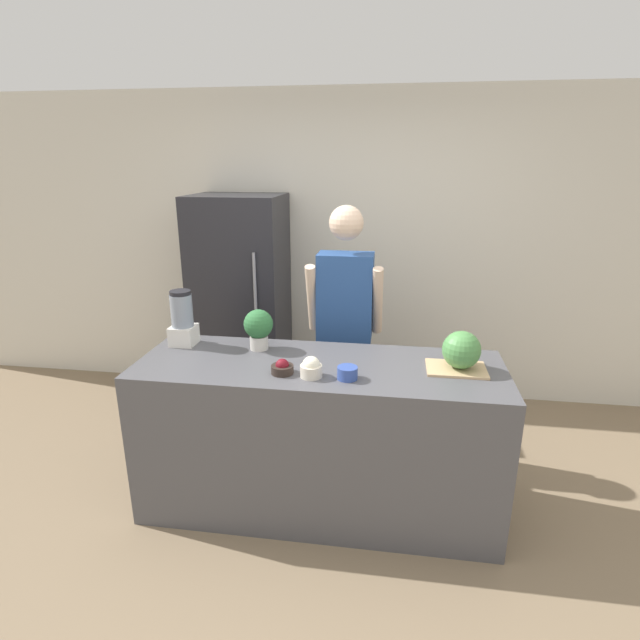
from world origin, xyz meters
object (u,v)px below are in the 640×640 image
object	(u,v)px
person	(345,328)
potted_plant	(259,327)
bowl_cherries	(282,368)
bowl_cream	(311,368)
blender	(182,319)
watermelon	(461,350)
refrigerator	(241,302)
bowl_small_blue	(347,373)

from	to	relation	value
person	potted_plant	distance (m)	0.72
person	bowl_cherries	world-z (taller)	person
person	bowl_cream	world-z (taller)	person
bowl_cherries	blender	size ratio (longest dim) A/B	0.35
person	watermelon	size ratio (longest dim) A/B	8.44
refrigerator	bowl_cherries	xyz separation A→B (m)	(0.69, -1.49, 0.08)
person	bowl_cream	bearing A→B (deg)	-95.82
bowl_small_blue	bowl_cherries	bearing A→B (deg)	177.07
potted_plant	bowl_cherries	bearing A→B (deg)	-56.90
blender	bowl_cherries	bearing A→B (deg)	-26.17
bowl_cherries	blender	world-z (taller)	blender
bowl_cherries	bowl_cream	xyz separation A→B (m)	(0.16, -0.02, 0.02)
bowl_cream	bowl_small_blue	size ratio (longest dim) A/B	1.09
watermelon	bowl_small_blue	size ratio (longest dim) A/B	1.92
refrigerator	bowl_cherries	distance (m)	1.64
bowl_cherries	blender	xyz separation A→B (m)	(-0.71, 0.35, 0.13)
person	bowl_cherries	bearing A→B (deg)	-106.32
blender	watermelon	bearing A→B (deg)	-5.41
refrigerator	person	size ratio (longest dim) A/B	1.01
refrigerator	blender	xyz separation A→B (m)	(-0.02, -1.14, 0.21)
watermelon	blender	bearing A→B (deg)	174.59
bowl_cream	refrigerator	bearing A→B (deg)	119.50
person	potted_plant	bearing A→B (deg)	-132.15
person	bowl_cream	distance (m)	0.89
bowl_cherries	bowl_cream	bearing A→B (deg)	-7.18
person	watermelon	distance (m)	0.98
bowl_cherries	bowl_small_blue	xyz separation A→B (m)	(0.36, -0.02, 0.00)
bowl_cream	blender	distance (m)	0.95
potted_plant	watermelon	bearing A→B (deg)	-7.19
person	blender	xyz separation A→B (m)	(-0.96, -0.51, 0.18)
bowl_small_blue	person	bearing A→B (deg)	96.71
refrigerator	potted_plant	world-z (taller)	refrigerator
watermelon	bowl_cherries	world-z (taller)	watermelon
bowl_cream	blender	world-z (taller)	blender
refrigerator	bowl_cream	size ratio (longest dim) A/B	14.99
refrigerator	bowl_cream	world-z (taller)	refrigerator
refrigerator	bowl_cherries	world-z (taller)	refrigerator
person	potted_plant	xyz separation A→B (m)	(-0.47, -0.52, 0.16)
bowl_cream	potted_plant	size ratio (longest dim) A/B	0.48
watermelon	person	bearing A→B (deg)	136.45
bowl_cherries	bowl_small_blue	world-z (taller)	bowl_cherries
refrigerator	watermelon	size ratio (longest dim) A/B	8.51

